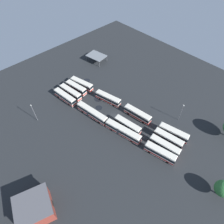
% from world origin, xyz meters
% --- Properties ---
extents(ground_plane, '(123.70, 123.70, 0.00)m').
position_xyz_m(ground_plane, '(0.00, 0.00, 0.00)').
color(ground_plane, black).
extents(bus_row0_slot0, '(11.74, 3.61, 3.63)m').
position_xyz_m(bus_row0_slot0, '(-21.48, -8.94, 1.91)').
color(bus_row0_slot0, silver).
rests_on(bus_row0_slot0, ground_plane).
extents(bus_row0_slot1, '(11.61, 3.73, 3.63)m').
position_xyz_m(bus_row0_slot1, '(-22.18, -5.53, 1.91)').
color(bus_row0_slot1, silver).
rests_on(bus_row0_slot1, ground_plane).
extents(bus_row0_slot2, '(10.85, 4.06, 3.63)m').
position_xyz_m(bus_row0_slot2, '(-22.90, -1.94, 1.91)').
color(bus_row0_slot2, silver).
rests_on(bus_row0_slot2, ground_plane).
extents(bus_row0_slot3, '(11.64, 4.95, 3.63)m').
position_xyz_m(bus_row0_slot3, '(-23.17, 1.43, 1.91)').
color(bus_row0_slot3, silver).
rests_on(bus_row0_slot3, ground_plane).
extents(bus_row1_slot0, '(14.66, 4.33, 3.63)m').
position_xyz_m(bus_row1_slot0, '(-6.41, -6.39, 1.91)').
color(bus_row1_slot0, silver).
rests_on(bus_row1_slot0, ground_plane).
extents(bus_row1_slot3, '(11.89, 4.90, 3.63)m').
position_xyz_m(bus_row1_slot3, '(-8.02, 3.84, 1.91)').
color(bus_row1_slot3, silver).
rests_on(bus_row1_slot3, ground_plane).
extents(bus_row2_slot0, '(14.67, 5.20, 3.63)m').
position_xyz_m(bus_row2_slot0, '(8.32, -3.88, 1.91)').
color(bus_row2_slot0, silver).
rests_on(bus_row2_slot0, ground_plane).
extents(bus_row2_slot1, '(11.15, 3.92, 3.63)m').
position_xyz_m(bus_row2_slot1, '(7.63, -0.64, 1.91)').
color(bus_row2_slot1, silver).
rests_on(bus_row2_slot1, ground_plane).
extents(bus_row2_slot3, '(11.83, 3.92, 3.63)m').
position_xyz_m(bus_row2_slot3, '(6.53, 6.26, 1.91)').
color(bus_row2_slot3, silver).
rests_on(bus_row2_slot3, ground_plane).
extents(bus_row3_slot0, '(11.32, 4.73, 3.63)m').
position_xyz_m(bus_row3_slot0, '(23.32, -1.13, 1.91)').
color(bus_row3_slot0, silver).
rests_on(bus_row3_slot0, ground_plane).
extents(bus_row3_slot1, '(11.33, 4.18, 3.63)m').
position_xyz_m(bus_row3_slot1, '(22.74, 2.12, 1.91)').
color(bus_row3_slot1, silver).
rests_on(bus_row3_slot1, ground_plane).
extents(bus_row3_slot2, '(11.08, 4.15, 3.63)m').
position_xyz_m(bus_row3_slot2, '(21.88, 5.52, 1.91)').
color(bus_row3_slot2, silver).
rests_on(bus_row3_slot2, ground_plane).
extents(bus_row3_slot3, '(11.34, 4.75, 3.63)m').
position_xyz_m(bus_row3_slot3, '(21.63, 8.98, 1.91)').
color(bus_row3_slot3, silver).
rests_on(bus_row3_slot3, ground_plane).
extents(depot_building, '(11.49, 11.75, 6.25)m').
position_xyz_m(depot_building, '(10.28, -40.64, 3.15)').
color(depot_building, maroon).
rests_on(depot_building, ground_plane).
extents(maintenance_shelter, '(10.50, 8.31, 3.40)m').
position_xyz_m(maintenance_shelter, '(-34.30, 20.02, 3.24)').
color(maintenance_shelter, slate).
rests_on(maintenance_shelter, ground_plane).
extents(lamp_post_mid_lot, '(0.56, 0.28, 8.86)m').
position_xyz_m(lamp_post_mid_lot, '(-19.86, -23.61, 4.85)').
color(lamp_post_mid_lot, slate).
rests_on(lamp_post_mid_lot, ground_plane).
extents(lamp_post_far_corner, '(0.56, 0.28, 8.41)m').
position_xyz_m(lamp_post_far_corner, '(18.73, 17.19, 4.62)').
color(lamp_post_far_corner, slate).
rests_on(lamp_post_far_corner, ground_plane).
extents(tree_west_edge, '(4.92, 4.92, 6.78)m').
position_xyz_m(tree_west_edge, '(43.38, 1.17, 4.31)').
color(tree_west_edge, brown).
rests_on(tree_west_edge, ground_plane).
extents(puddle_between_rows, '(3.38, 3.38, 0.01)m').
position_xyz_m(puddle_between_rows, '(-25.36, 5.83, 0.00)').
color(puddle_between_rows, black).
rests_on(puddle_between_rows, ground_plane).
extents(puddle_near_shelter, '(3.57, 3.57, 0.01)m').
position_xyz_m(puddle_near_shelter, '(-12.26, 1.74, 0.00)').
color(puddle_near_shelter, black).
rests_on(puddle_near_shelter, ground_plane).
extents(puddle_centre_drain, '(2.92, 2.92, 0.01)m').
position_xyz_m(puddle_centre_drain, '(-8.05, -1.57, 0.00)').
color(puddle_centre_drain, black).
rests_on(puddle_centre_drain, ground_plane).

